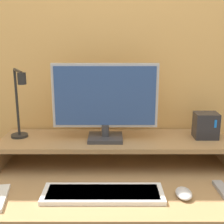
{
  "coord_description": "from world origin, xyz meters",
  "views": [
    {
      "loc": [
        -0.01,
        -0.92,
        1.37
      ],
      "look_at": [
        -0.02,
        0.35,
        1.03
      ],
      "focal_mm": 50.0,
      "sensor_mm": 36.0,
      "label": 1
    }
  ],
  "objects_px": {
    "desk_lamp": "(21,105)",
    "mouse": "(185,193)",
    "router_dock": "(207,126)",
    "remote_control": "(2,198)",
    "keyboard": "(104,193)",
    "monitor": "(106,100)"
  },
  "relations": [
    {
      "from": "mouse",
      "to": "keyboard",
      "type": "bearing_deg",
      "value": 178.56
    },
    {
      "from": "keyboard",
      "to": "router_dock",
      "type": "bearing_deg",
      "value": 34.14
    },
    {
      "from": "mouse",
      "to": "remote_control",
      "type": "distance_m",
      "value": 0.7
    },
    {
      "from": "monitor",
      "to": "router_dock",
      "type": "bearing_deg",
      "value": 3.07
    },
    {
      "from": "router_dock",
      "to": "mouse",
      "type": "bearing_deg",
      "value": -116.87
    },
    {
      "from": "router_dock",
      "to": "mouse",
      "type": "distance_m",
      "value": 0.41
    },
    {
      "from": "keyboard",
      "to": "remote_control",
      "type": "height_order",
      "value": "keyboard"
    },
    {
      "from": "monitor",
      "to": "remote_control",
      "type": "xyz_separation_m",
      "value": [
        -0.39,
        -0.33,
        -0.31
      ]
    },
    {
      "from": "desk_lamp",
      "to": "router_dock",
      "type": "relative_size",
      "value": 2.71
    },
    {
      "from": "mouse",
      "to": "remote_control",
      "type": "relative_size",
      "value": 0.49
    },
    {
      "from": "mouse",
      "to": "remote_control",
      "type": "xyz_separation_m",
      "value": [
        -0.7,
        -0.02,
        -0.01
      ]
    },
    {
      "from": "keyboard",
      "to": "remote_control",
      "type": "xyz_separation_m",
      "value": [
        -0.39,
        -0.03,
        -0.0
      ]
    },
    {
      "from": "router_dock",
      "to": "remote_control",
      "type": "height_order",
      "value": "router_dock"
    },
    {
      "from": "monitor",
      "to": "remote_control",
      "type": "bearing_deg",
      "value": -139.78
    },
    {
      "from": "monitor",
      "to": "mouse",
      "type": "bearing_deg",
      "value": -45.04
    },
    {
      "from": "desk_lamp",
      "to": "mouse",
      "type": "height_order",
      "value": "desk_lamp"
    },
    {
      "from": "keyboard",
      "to": "remote_control",
      "type": "distance_m",
      "value": 0.39
    },
    {
      "from": "router_dock",
      "to": "keyboard",
      "type": "distance_m",
      "value": 0.61
    },
    {
      "from": "desk_lamp",
      "to": "router_dock",
      "type": "distance_m",
      "value": 0.88
    },
    {
      "from": "monitor",
      "to": "mouse",
      "type": "height_order",
      "value": "monitor"
    },
    {
      "from": "monitor",
      "to": "desk_lamp",
      "type": "distance_m",
      "value": 0.39
    },
    {
      "from": "remote_control",
      "to": "router_dock",
      "type": "bearing_deg",
      "value": 22.29
    }
  ]
}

